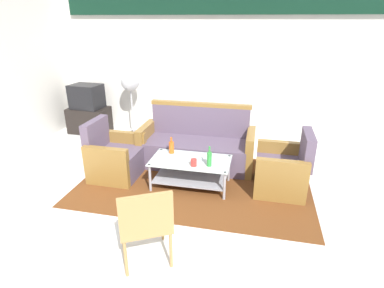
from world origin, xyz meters
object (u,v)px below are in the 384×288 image
(armchair_left, at_px, (115,158))
(television, at_px, (87,96))
(coffee_table, at_px, (191,169))
(cup, at_px, (194,162))
(wicker_chair, at_px, (145,220))
(bottle_green, at_px, (209,159))
(armchair_right, at_px, (283,171))
(couch, at_px, (197,146))
(pedestal_fan, at_px, (130,86))
(bottle_orange, at_px, (171,147))
(tv_stand, at_px, (90,120))

(armchair_left, height_order, television, television)
(coffee_table, distance_m, cup, 0.27)
(wicker_chair, bearing_deg, bottle_green, 47.39)
(armchair_right, bearing_deg, cup, 107.46)
(couch, distance_m, pedestal_fan, 2.03)
(couch, height_order, bottle_green, couch)
(couch, height_order, cup, couch)
(armchair_right, xyz_separation_m, bottle_orange, (-1.58, -0.01, 0.22))
(armchair_right, height_order, bottle_orange, armchair_right)
(armchair_right, distance_m, bottle_orange, 1.59)
(cup, bearing_deg, television, 143.65)
(bottle_green, xyz_separation_m, television, (-2.85, 1.90, 0.24))
(television, bearing_deg, coffee_table, 151.17)
(armchair_left, xyz_separation_m, pedestal_fan, (-0.44, 1.75, 0.73))
(armchair_left, height_order, wicker_chair, armchair_left)
(television, distance_m, wicker_chair, 4.17)
(cup, height_order, pedestal_fan, pedestal_fan)
(armchair_right, relative_size, pedestal_fan, 0.67)
(couch, distance_m, cup, 0.92)
(wicker_chair, bearing_deg, bottle_orange, 69.65)
(tv_stand, bearing_deg, coffee_table, -34.66)
(bottle_orange, xyz_separation_m, cup, (0.40, -0.35, -0.04))
(cup, bearing_deg, bottle_green, 13.17)
(bottle_green, xyz_separation_m, tv_stand, (-2.85, 1.90, -0.26))
(armchair_left, bearing_deg, couch, 120.62)
(television, distance_m, pedestal_fan, 0.98)
(coffee_table, xyz_separation_m, television, (-2.57, 1.78, 0.49))
(television, xyz_separation_m, wicker_chair, (2.49, -3.33, -0.27))
(couch, bearing_deg, wicker_chair, 89.30)
(armchair_right, bearing_deg, wicker_chair, 142.89)
(bottle_orange, height_order, television, television)
(armchair_right, distance_m, pedestal_fan, 3.39)
(pedestal_fan, bearing_deg, coffee_table, -48.44)
(television, bearing_deg, pedestal_fan, -171.27)
(bottle_green, height_order, television, television)
(armchair_left, distance_m, cup, 1.30)
(pedestal_fan, height_order, wicker_chair, pedestal_fan)
(cup, height_order, television, television)
(bottle_green, height_order, tv_stand, bottle_green)
(armchair_right, bearing_deg, tv_stand, 67.86)
(armchair_right, xyz_separation_m, wicker_chair, (-1.33, -1.74, 0.21))
(bottle_green, bearing_deg, bottle_orange, 153.62)
(tv_stand, relative_size, wicker_chair, 0.95)
(bottle_orange, height_order, tv_stand, bottle_orange)
(armchair_left, relative_size, wicker_chair, 1.01)
(bottle_orange, relative_size, pedestal_fan, 0.19)
(armchair_right, bearing_deg, pedestal_fan, 60.73)
(tv_stand, bearing_deg, wicker_chair, -53.17)
(couch, height_order, wicker_chair, couch)
(couch, distance_m, armchair_left, 1.30)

